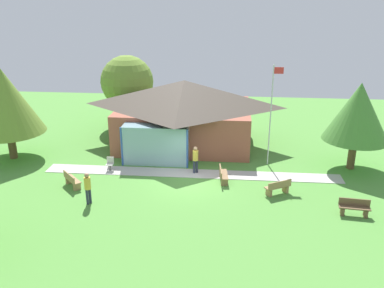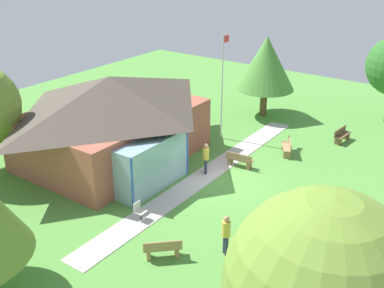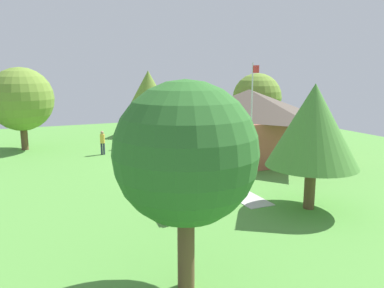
{
  "view_description": "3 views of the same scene",
  "coord_description": "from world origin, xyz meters",
  "px_view_note": "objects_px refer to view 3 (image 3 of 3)",
  "views": [
    {
      "loc": [
        2.3,
        -21.95,
        10.36
      ],
      "look_at": [
        -0.1,
        2.46,
        1.44
      ],
      "focal_mm": 38.42,
      "sensor_mm": 36.0,
      "label": 1
    },
    {
      "loc": [
        -18.16,
        -11.06,
        11.47
      ],
      "look_at": [
        0.42,
        2.2,
        1.39
      ],
      "focal_mm": 44.07,
      "sensor_mm": 36.0,
      "label": 2
    },
    {
      "loc": [
        22.78,
        -8.38,
        5.99
      ],
      "look_at": [
        0.97,
        1.2,
        1.47
      ],
      "focal_mm": 36.03,
      "sensor_mm": 36.0,
      "label": 3
    }
  ],
  "objects_px": {
    "patio_chair_west": "(159,144)",
    "visitor_on_path": "(187,149)",
    "tree_far_east": "(186,154)",
    "visitor_strolling_lawn": "(102,141)",
    "tree_behind_pavilion_left": "(257,98)",
    "tree_west_hedge": "(148,93)",
    "bench_mid_right": "(181,181)",
    "flagpole": "(252,117)",
    "bench_mid_left": "(123,143)",
    "tree_lawn_corner": "(21,99)",
    "bench_rear_near_path": "(182,166)",
    "tree_east_hedge": "(313,126)",
    "pavilion": "(246,121)",
    "bench_lawn_far_right": "(169,209)"
  },
  "relations": [
    {
      "from": "bench_lawn_far_right",
      "to": "visitor_on_path",
      "type": "height_order",
      "value": "visitor_on_path"
    },
    {
      "from": "bench_mid_right",
      "to": "tree_east_hedge",
      "type": "relative_size",
      "value": 0.28
    },
    {
      "from": "bench_mid_right",
      "to": "visitor_strolling_lawn",
      "type": "bearing_deg",
      "value": 161.48
    },
    {
      "from": "visitor_on_path",
      "to": "tree_far_east",
      "type": "distance_m",
      "value": 14.84
    },
    {
      "from": "tree_behind_pavilion_left",
      "to": "tree_east_hedge",
      "type": "xyz_separation_m",
      "value": [
        16.21,
        -7.77,
        0.03
      ]
    },
    {
      "from": "bench_mid_right",
      "to": "tree_lawn_corner",
      "type": "distance_m",
      "value": 16.34
    },
    {
      "from": "bench_mid_left",
      "to": "tree_east_hedge",
      "type": "xyz_separation_m",
      "value": [
        16.58,
        4.34,
        3.29
      ]
    },
    {
      "from": "tree_east_hedge",
      "to": "tree_behind_pavilion_left",
      "type": "bearing_deg",
      "value": 154.41
    },
    {
      "from": "tree_behind_pavilion_left",
      "to": "tree_west_hedge",
      "type": "bearing_deg",
      "value": -126.14
    },
    {
      "from": "tree_west_hedge",
      "to": "tree_behind_pavilion_left",
      "type": "bearing_deg",
      "value": 53.86
    },
    {
      "from": "patio_chair_west",
      "to": "visitor_on_path",
      "type": "xyz_separation_m",
      "value": [
        5.35,
        0.11,
        0.61
      ]
    },
    {
      "from": "bench_mid_left",
      "to": "tree_behind_pavilion_left",
      "type": "relative_size",
      "value": 0.24
    },
    {
      "from": "bench_mid_left",
      "to": "tree_lawn_corner",
      "type": "distance_m",
      "value": 8.27
    },
    {
      "from": "pavilion",
      "to": "tree_lawn_corner",
      "type": "bearing_deg",
      "value": -118.6
    },
    {
      "from": "flagpole",
      "to": "tree_west_hedge",
      "type": "height_order",
      "value": "flagpole"
    },
    {
      "from": "tree_lawn_corner",
      "to": "tree_far_east",
      "type": "height_order",
      "value": "tree_lawn_corner"
    },
    {
      "from": "bench_rear_near_path",
      "to": "tree_lawn_corner",
      "type": "xyz_separation_m",
      "value": [
        -11.17,
        -8.6,
        3.49
      ]
    },
    {
      "from": "pavilion",
      "to": "bench_rear_near_path",
      "type": "xyz_separation_m",
      "value": [
        3.06,
        -6.28,
        -2.04
      ]
    },
    {
      "from": "patio_chair_west",
      "to": "visitor_on_path",
      "type": "relative_size",
      "value": 0.49
    },
    {
      "from": "bench_mid_left",
      "to": "tree_lawn_corner",
      "type": "xyz_separation_m",
      "value": [
        -2.6,
        -7.03,
        3.49
      ]
    },
    {
      "from": "bench_mid_right",
      "to": "tree_far_east",
      "type": "distance_m",
      "value": 9.86
    },
    {
      "from": "tree_far_east",
      "to": "tree_behind_pavilion_left",
      "type": "relative_size",
      "value": 0.99
    },
    {
      "from": "patio_chair_west",
      "to": "tree_behind_pavilion_left",
      "type": "xyz_separation_m",
      "value": [
        -1.14,
        9.6,
        3.24
      ]
    },
    {
      "from": "bench_rear_near_path",
      "to": "bench_mid_left",
      "type": "xyz_separation_m",
      "value": [
        -8.57,
        -1.57,
        0.0
      ]
    },
    {
      "from": "tree_behind_pavilion_left",
      "to": "tree_east_hedge",
      "type": "bearing_deg",
      "value": -25.59
    },
    {
      "from": "bench_mid_left",
      "to": "visitor_on_path",
      "type": "height_order",
      "value": "visitor_on_path"
    },
    {
      "from": "flagpole",
      "to": "tree_behind_pavilion_left",
      "type": "relative_size",
      "value": 1.11
    },
    {
      "from": "visitor_strolling_lawn",
      "to": "tree_west_hedge",
      "type": "height_order",
      "value": "tree_west_hedge"
    },
    {
      "from": "pavilion",
      "to": "bench_mid_right",
      "type": "distance_m",
      "value": 9.99
    },
    {
      "from": "bench_mid_right",
      "to": "tree_west_hedge",
      "type": "distance_m",
      "value": 17.98
    },
    {
      "from": "visitor_strolling_lawn",
      "to": "tree_behind_pavilion_left",
      "type": "distance_m",
      "value": 14.26
    },
    {
      "from": "flagpole",
      "to": "bench_lawn_far_right",
      "type": "relative_size",
      "value": 4.2
    },
    {
      "from": "bench_mid_right",
      "to": "visitor_on_path",
      "type": "relative_size",
      "value": 0.87
    },
    {
      "from": "patio_chair_west",
      "to": "tree_lawn_corner",
      "type": "distance_m",
      "value": 10.95
    },
    {
      "from": "tree_lawn_corner",
      "to": "tree_behind_pavilion_left",
      "type": "distance_m",
      "value": 19.37
    },
    {
      "from": "patio_chair_west",
      "to": "tree_lawn_corner",
      "type": "relative_size",
      "value": 0.14
    },
    {
      "from": "bench_rear_near_path",
      "to": "tree_far_east",
      "type": "relative_size",
      "value": 0.27
    },
    {
      "from": "bench_mid_right",
      "to": "visitor_on_path",
      "type": "height_order",
      "value": "visitor_on_path"
    },
    {
      "from": "bench_mid_right",
      "to": "bench_lawn_far_right",
      "type": "relative_size",
      "value": 0.99
    },
    {
      "from": "bench_mid_right",
      "to": "tree_lawn_corner",
      "type": "relative_size",
      "value": 0.24
    },
    {
      "from": "patio_chair_west",
      "to": "tree_behind_pavilion_left",
      "type": "bearing_deg",
      "value": -84.72
    },
    {
      "from": "tree_east_hedge",
      "to": "patio_chair_west",
      "type": "bearing_deg",
      "value": -173.06
    },
    {
      "from": "bench_lawn_far_right",
      "to": "tree_lawn_corner",
      "type": "distance_m",
      "value": 18.88
    },
    {
      "from": "visitor_strolling_lawn",
      "to": "tree_east_hedge",
      "type": "height_order",
      "value": "tree_east_hedge"
    },
    {
      "from": "bench_lawn_far_right",
      "to": "tree_behind_pavilion_left",
      "type": "xyz_separation_m",
      "value": [
        -14.82,
        13.85,
        3.26
      ]
    },
    {
      "from": "tree_lawn_corner",
      "to": "tree_west_hedge",
      "type": "bearing_deg",
      "value": 105.29
    },
    {
      "from": "visitor_on_path",
      "to": "tree_behind_pavilion_left",
      "type": "height_order",
      "value": "tree_behind_pavilion_left"
    },
    {
      "from": "bench_rear_near_path",
      "to": "tree_east_hedge",
      "type": "distance_m",
      "value": 9.09
    },
    {
      "from": "pavilion",
      "to": "tree_far_east",
      "type": "height_order",
      "value": "tree_far_east"
    },
    {
      "from": "tree_west_hedge",
      "to": "bench_mid_right",
      "type": "bearing_deg",
      "value": -12.23
    }
  ]
}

